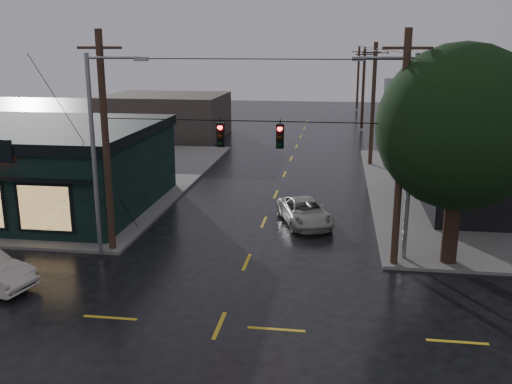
# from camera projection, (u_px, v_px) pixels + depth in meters

# --- Properties ---
(ground_plane) EXTENTS (160.00, 160.00, 0.00)m
(ground_plane) POSITION_uv_depth(u_px,v_px,m) (219.00, 325.00, 19.87)
(ground_plane) COLOR black
(sidewalk_nw) EXTENTS (28.00, 28.00, 0.15)m
(sidewalk_nw) POSITION_uv_depth(u_px,v_px,m) (8.00, 176.00, 41.77)
(sidewalk_nw) COLOR slate
(sidewalk_nw) RESTS_ON ground
(pizza_shop) EXTENTS (16.30, 12.34, 4.90)m
(pizza_shop) POSITION_uv_depth(u_px,v_px,m) (15.00, 165.00, 33.69)
(pizza_shop) COLOR black
(pizza_shop) RESTS_ON ground
(corner_tree) EXTENTS (7.00, 7.00, 9.50)m
(corner_tree) POSITION_uv_depth(u_px,v_px,m) (460.00, 128.00, 23.80)
(corner_tree) COLOR black
(corner_tree) RESTS_ON ground
(utility_pole_nw) EXTENTS (2.00, 0.32, 10.15)m
(utility_pole_nw) POSITION_uv_depth(u_px,v_px,m) (113.00, 251.00, 27.00)
(utility_pole_nw) COLOR #361F18
(utility_pole_nw) RESTS_ON ground
(utility_pole_ne) EXTENTS (2.00, 0.32, 10.15)m
(utility_pole_ne) POSITION_uv_depth(u_px,v_px,m) (393.00, 266.00, 25.20)
(utility_pole_ne) COLOR #361F18
(utility_pole_ne) RESTS_ON ground
(utility_pole_far_a) EXTENTS (2.00, 0.32, 9.65)m
(utility_pole_far_a) POSITION_uv_depth(u_px,v_px,m) (370.00, 166.00, 45.79)
(utility_pole_far_a) COLOR #361F18
(utility_pole_far_a) RESTS_ON ground
(utility_pole_far_b) EXTENTS (2.00, 0.32, 9.15)m
(utility_pole_far_b) POSITION_uv_depth(u_px,v_px,m) (361.00, 130.00, 64.94)
(utility_pole_far_b) COLOR #361F18
(utility_pole_far_b) RESTS_ON ground
(utility_pole_far_c) EXTENTS (2.00, 0.32, 9.15)m
(utility_pole_far_c) POSITION_uv_depth(u_px,v_px,m) (357.00, 110.00, 84.09)
(utility_pole_far_c) COLOR #361F18
(utility_pole_far_c) RESTS_ON ground
(span_signal_assembly) EXTENTS (13.00, 0.48, 1.23)m
(span_signal_assembly) POSITION_uv_depth(u_px,v_px,m) (250.00, 135.00, 24.64)
(span_signal_assembly) COLOR black
(span_signal_assembly) RESTS_ON ground
(streetlight_nw) EXTENTS (5.40, 0.30, 9.15)m
(streetlight_nw) POSITION_uv_depth(u_px,v_px,m) (101.00, 256.00, 26.37)
(streetlight_nw) COLOR gray
(streetlight_nw) RESTS_ON ground
(streetlight_ne) EXTENTS (5.40, 0.30, 9.15)m
(streetlight_ne) POSITION_uv_depth(u_px,v_px,m) (403.00, 261.00, 25.80)
(streetlight_ne) COLOR gray
(streetlight_ne) RESTS_ON ground
(bg_building_west) EXTENTS (12.00, 10.00, 4.40)m
(bg_building_west) POSITION_uv_depth(u_px,v_px,m) (166.00, 116.00, 59.55)
(bg_building_west) COLOR #3F322E
(bg_building_west) RESTS_ON ground
(bg_building_east) EXTENTS (14.00, 12.00, 5.60)m
(bg_building_east) POSITION_uv_depth(u_px,v_px,m) (455.00, 109.00, 60.04)
(bg_building_east) COLOR #242529
(bg_building_east) RESTS_ON ground
(suv_silver) EXTENTS (3.65, 5.28, 1.34)m
(suv_silver) POSITION_uv_depth(u_px,v_px,m) (305.00, 212.00, 30.92)
(suv_silver) COLOR #B4B2A6
(suv_silver) RESTS_ON ground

